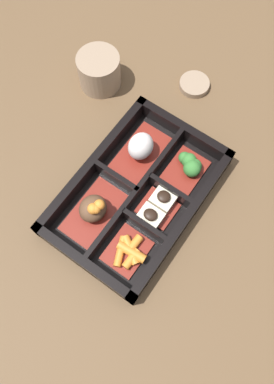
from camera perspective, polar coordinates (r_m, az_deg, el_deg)
The scene contains 10 objects.
ground_plane at distance 0.63m, azimuth -0.00°, elevation -0.81°, with size 3.00×3.00×0.00m, color brown.
bento_base at distance 0.63m, azimuth -0.00°, elevation -0.66°, with size 0.29×0.19×0.01m.
bento_rim at distance 0.61m, azimuth 0.13°, elevation -0.27°, with size 0.29×0.19×0.04m.
bowl_stew at distance 0.60m, azimuth -6.62°, elevation -2.68°, with size 0.11×0.06×0.05m.
bowl_rice at distance 0.63m, azimuth 0.56°, elevation 6.67°, with size 0.11×0.06×0.05m.
bowl_carrots at distance 0.59m, azimuth -1.28°, elevation -9.01°, with size 0.07×0.06×0.02m.
bowl_tofu at distance 0.60m, azimuth 3.02°, elevation -2.51°, with size 0.07×0.06×0.03m.
bowl_greens at distance 0.63m, azimuth 8.05°, elevation 3.92°, with size 0.08×0.06×0.03m.
tea_cup at distance 0.72m, azimuth -5.78°, elevation 17.95°, with size 0.08×0.08×0.07m.
sauce_dish at distance 0.74m, azimuth 8.73°, elevation 15.91°, with size 0.06×0.06×0.01m.
Camera 1 is at (-0.18, -0.13, 0.59)m, focal length 35.00 mm.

